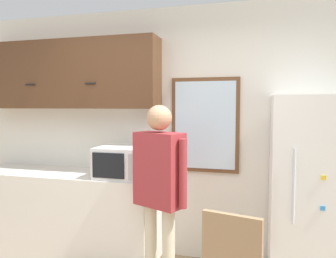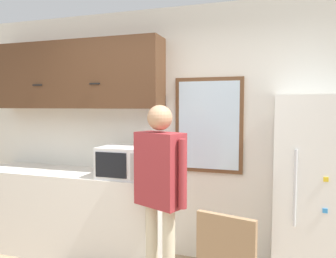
% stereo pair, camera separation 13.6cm
% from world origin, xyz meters
% --- Properties ---
extents(back_wall, '(6.00, 0.06, 2.70)m').
position_xyz_m(back_wall, '(0.00, 1.82, 1.35)').
color(back_wall, silver).
rests_on(back_wall, ground_plane).
extents(counter, '(2.09, 0.61, 0.92)m').
position_xyz_m(counter, '(-1.15, 1.49, 0.46)').
color(counter, silver).
rests_on(counter, ground_plane).
extents(upper_cabinets, '(2.09, 0.34, 0.75)m').
position_xyz_m(upper_cabinets, '(-1.15, 1.63, 2.00)').
color(upper_cabinets, '#51331E').
extents(microwave, '(0.47, 0.41, 0.31)m').
position_xyz_m(microwave, '(-0.43, 1.40, 1.08)').
color(microwave, white).
rests_on(microwave, counter).
extents(person, '(0.54, 0.37, 1.66)m').
position_xyz_m(person, '(0.08, 1.06, 1.01)').
color(person, beige).
rests_on(person, ground_plane).
extents(refrigerator, '(0.74, 0.68, 1.74)m').
position_xyz_m(refrigerator, '(1.39, 1.45, 0.87)').
color(refrigerator, white).
rests_on(refrigerator, ground_plane).
extents(window, '(0.71, 0.05, 0.99)m').
position_xyz_m(window, '(0.37, 1.78, 1.45)').
color(window, brown).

